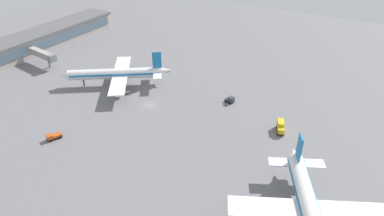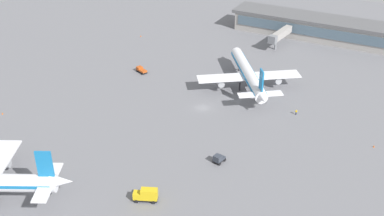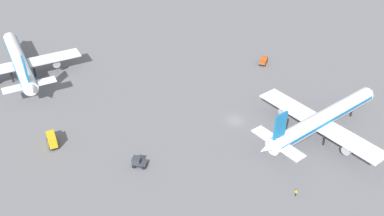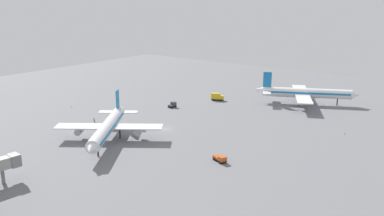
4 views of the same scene
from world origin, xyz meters
TOP-DOWN VIEW (x-y plane):
  - ground at (0.00, 0.00)m, footprint 288.00×288.00m
  - terminal_building at (-19.06, -77.94)m, footprint 80.92×14.95m
  - airplane_at_gate at (-6.63, -20.33)m, footprint 31.54×37.30m
  - airplane_taxiing at (25.79, 63.09)m, footprint 41.58×34.60m
  - catering_truck at (-8.36, 45.50)m, footprint 5.90×3.94m
  - baggage_tug at (-16.62, 24.09)m, footprint 2.76×3.51m
  - pushback_tractor at (31.47, -13.11)m, footprint 4.79×3.50m
  - ground_crew_worker at (-26.94, -9.44)m, footprint 0.54×0.54m
  - jet_bridge at (-4.33, -60.26)m, footprint 4.71×17.02m
  - safety_cone_far_side at (-50.92, -1.96)m, footprint 0.44×0.44m

SIDE VIEW (x-z plane):
  - ground at x=0.00m, z-range 0.00..0.00m
  - safety_cone_far_side at x=-50.92m, z-range 0.00..0.60m
  - ground_crew_worker at x=-26.94m, z-range 0.01..1.68m
  - pushback_tractor at x=31.47m, z-range 0.02..1.92m
  - baggage_tug at x=-16.62m, z-range 0.01..2.31m
  - catering_truck at x=-8.36m, z-range 0.05..3.35m
  - terminal_building at x=-19.06m, z-range 0.09..8.94m
  - airplane_at_gate at x=-6.63m, z-range -1.80..11.40m
  - airplane_taxiing at x=25.79m, z-range -1.86..11.78m
  - jet_bridge at x=-4.33m, z-range 1.75..8.49m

